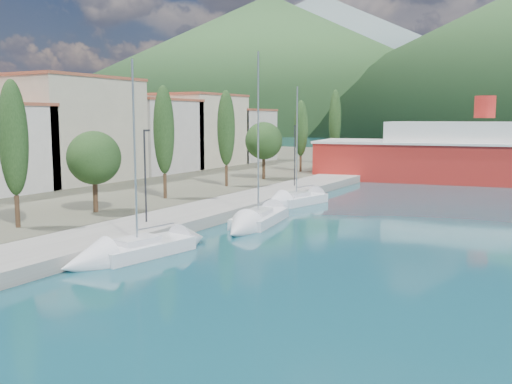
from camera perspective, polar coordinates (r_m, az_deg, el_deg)
The scene contains 9 objects.
ground at distance 134.73m, azimuth 22.42°, elevation 3.64°, with size 1400.00×1400.00×0.00m, color #154955.
quay at distance 47.04m, azimuth -2.52°, elevation -1.40°, with size 5.00×88.00×0.80m, color gray.
land_strip at distance 79.97m, azimuth -22.42°, elevation 1.66°, with size 70.00×148.00×0.70m, color #565644.
town_buildings at distance 69.24m, azimuth -14.21°, elevation 5.52°, with size 9.20×69.20×11.30m.
tree_row at distance 55.08m, azimuth -4.73°, elevation 5.49°, with size 4.23×66.07×10.97m.
lamp_posts at distance 38.06m, azimuth -10.87°, elevation 1.97°, with size 0.15×46.18×6.06m.
sailboat_near at distance 31.41m, azimuth -14.04°, elevation -6.25°, with size 3.82×8.42×11.67m.
sailboat_mid at distance 39.44m, azimuth -0.64°, elevation -3.24°, with size 3.87×9.39×13.12m.
sailboat_far at distance 49.41m, azimuth 2.98°, elevation -1.07°, with size 4.10×8.01×11.25m.
Camera 1 is at (15.28, -13.64, 7.63)m, focal length 40.00 mm.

